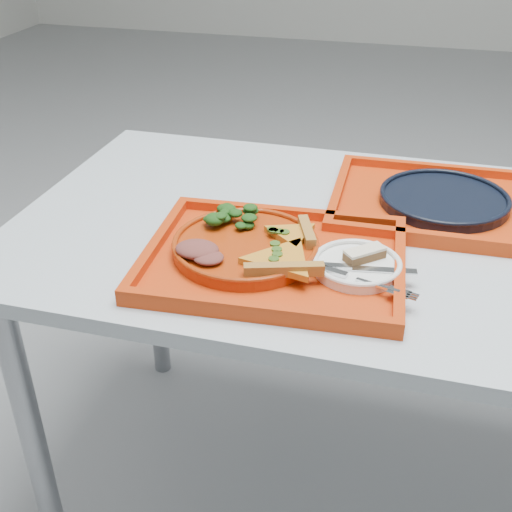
{
  "coord_description": "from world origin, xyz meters",
  "views": [
    {
      "loc": [
        -0.03,
        -1.11,
        1.35
      ],
      "look_at": [
        -0.28,
        -0.2,
        0.78
      ],
      "focal_mm": 45.0,
      "sensor_mm": 36.0,
      "label": 1
    }
  ],
  "objects_px": {
    "dinner_plate": "(246,248)",
    "tray_main": "(274,262)",
    "navy_plate": "(444,200)",
    "dessert_bar": "(365,254)",
    "tray_far": "(443,206)"
  },
  "relations": [
    {
      "from": "dessert_bar",
      "to": "navy_plate",
      "type": "bearing_deg",
      "value": 23.4
    },
    {
      "from": "navy_plate",
      "to": "dessert_bar",
      "type": "height_order",
      "value": "dessert_bar"
    },
    {
      "from": "tray_main",
      "to": "navy_plate",
      "type": "distance_m",
      "value": 0.42
    },
    {
      "from": "dinner_plate",
      "to": "tray_main",
      "type": "bearing_deg",
      "value": -10.3
    },
    {
      "from": "tray_main",
      "to": "dessert_bar",
      "type": "height_order",
      "value": "dessert_bar"
    },
    {
      "from": "tray_main",
      "to": "navy_plate",
      "type": "height_order",
      "value": "navy_plate"
    },
    {
      "from": "tray_far",
      "to": "dessert_bar",
      "type": "relative_size",
      "value": 6.23
    },
    {
      "from": "dinner_plate",
      "to": "navy_plate",
      "type": "xyz_separation_m",
      "value": [
        0.34,
        0.29,
        -0.0
      ]
    },
    {
      "from": "tray_main",
      "to": "dessert_bar",
      "type": "distance_m",
      "value": 0.16
    },
    {
      "from": "tray_main",
      "to": "dinner_plate",
      "type": "distance_m",
      "value": 0.06
    },
    {
      "from": "navy_plate",
      "to": "dessert_bar",
      "type": "distance_m",
      "value": 0.31
    },
    {
      "from": "dinner_plate",
      "to": "dessert_bar",
      "type": "height_order",
      "value": "dessert_bar"
    },
    {
      "from": "tray_far",
      "to": "navy_plate",
      "type": "relative_size",
      "value": 1.73
    },
    {
      "from": "tray_main",
      "to": "dessert_bar",
      "type": "relative_size",
      "value": 6.23
    },
    {
      "from": "tray_far",
      "to": "dessert_bar",
      "type": "height_order",
      "value": "dessert_bar"
    }
  ]
}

